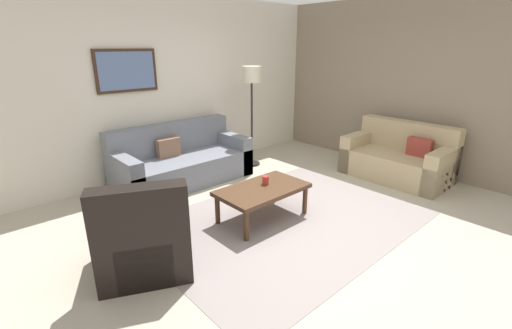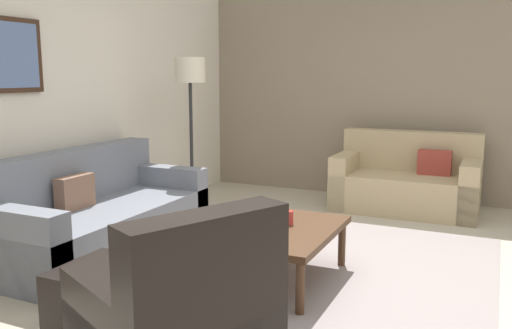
{
  "view_description": "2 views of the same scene",
  "coord_description": "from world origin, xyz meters",
  "views": [
    {
      "loc": [
        -2.82,
        -2.55,
        2.04
      ],
      "look_at": [
        -0.32,
        0.2,
        0.76
      ],
      "focal_mm": 24.4,
      "sensor_mm": 36.0,
      "label": 1
    },
    {
      "loc": [
        -3.71,
        -1.11,
        1.54
      ],
      "look_at": [
        0.09,
        0.65,
        0.83
      ],
      "focal_mm": 37.4,
      "sensor_mm": 36.0,
      "label": 2
    }
  ],
  "objects": [
    {
      "name": "ground_plane",
      "position": [
        0.0,
        0.0,
        0.0
      ],
      "size": [
        8.0,
        8.0,
        0.0
      ],
      "primitive_type": "plane",
      "color": "#B2A893"
    },
    {
      "name": "rear_partition",
      "position": [
        0.0,
        2.6,
        1.4
      ],
      "size": [
        6.0,
        0.12,
        2.8
      ],
      "primitive_type": "cube",
      "color": "silver",
      "rests_on": "ground_plane"
    },
    {
      "name": "stone_feature_panel",
      "position": [
        3.0,
        0.0,
        1.4
      ],
      "size": [
        0.12,
        5.2,
        2.8
      ],
      "primitive_type": "cube",
      "color": "gray",
      "rests_on": "ground_plane"
    },
    {
      "name": "area_rug",
      "position": [
        0.0,
        0.0,
        0.0
      ],
      "size": [
        3.23,
        2.35,
        0.01
      ],
      "primitive_type": "cube",
      "color": "gray",
      "rests_on": "ground_plane"
    },
    {
      "name": "couch_main",
      "position": [
        -0.23,
        2.08,
        0.3
      ],
      "size": [
        2.06,
        0.94,
        0.88
      ],
      "color": "slate",
      "rests_on": "ground_plane"
    },
    {
      "name": "couch_loveseat",
      "position": [
        2.46,
        -0.17,
        0.3
      ],
      "size": [
        0.87,
        1.57,
        0.88
      ],
      "color": "tan",
      "rests_on": "ground_plane"
    },
    {
      "name": "ottoman",
      "position": [
        -1.34,
        0.97,
        0.2
      ],
      "size": [
        0.56,
        0.56,
        0.4
      ],
      "primitive_type": "cube",
      "color": "black",
      "rests_on": "ground_plane"
    },
    {
      "name": "coffee_table",
      "position": [
        -0.16,
        0.26,
        0.36
      ],
      "size": [
        1.1,
        0.64,
        0.41
      ],
      "color": "#472D1C",
      "rests_on": "ground_plane"
    },
    {
      "name": "cup",
      "position": [
        -0.05,
        0.32,
        0.46
      ],
      "size": [
        0.08,
        0.08,
        0.1
      ],
      "primitive_type": "cylinder",
      "color": "#B2332D",
      "rests_on": "coffee_table"
    },
    {
      "name": "lamp_standing",
      "position": [
        1.11,
        1.89,
        1.41
      ],
      "size": [
        0.32,
        0.32,
        1.71
      ],
      "color": "black",
      "rests_on": "ground_plane"
    }
  ]
}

